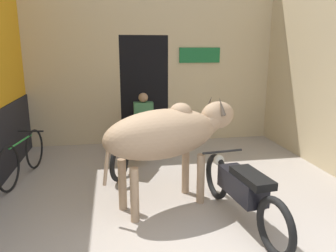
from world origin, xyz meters
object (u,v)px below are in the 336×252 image
motorcycle_far (135,144)px  plastic_stool (126,139)px  shopkeeper_seated (144,121)px  cow (169,133)px  motorcycle_near (242,189)px  bicycle (23,157)px

motorcycle_far → plastic_stool: (-0.13, 0.99, -0.17)m
plastic_stool → shopkeeper_seated: bearing=-11.9°
cow → motorcycle_near: cow is taller
motorcycle_far → shopkeeper_seated: size_ratio=1.48×
bicycle → shopkeeper_seated: 2.42m
cow → plastic_stool: (-0.48, 2.54, -0.77)m
motorcycle_near → plastic_stool: 3.42m
motorcycle_far → plastic_stool: 1.01m
bicycle → shopkeeper_seated: bearing=28.1°
bicycle → shopkeeper_seated: (2.12, 1.13, 0.28)m
cow → shopkeeper_seated: (-0.10, 2.46, -0.37)m
cow → motorcycle_near: size_ratio=0.99×
motorcycle_far → motorcycle_near: bearing=-62.4°
cow → bicycle: bearing=149.3°
plastic_stool → cow: bearing=-79.3°
motorcycle_near → motorcycle_far: size_ratio=1.14×
bicycle → plastic_stool: (1.74, 1.22, -0.11)m
bicycle → plastic_stool: bearing=34.9°
motorcycle_far → bicycle: bearing=-173.1°
motorcycle_far → bicycle: (-1.87, -0.23, -0.06)m
motorcycle_near → plastic_stool: bearing=111.9°
cow → motorcycle_far: (-0.35, 1.55, -0.60)m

